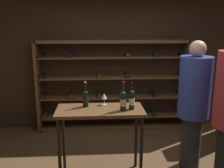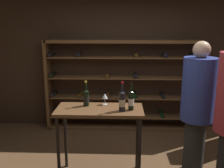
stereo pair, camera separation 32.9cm
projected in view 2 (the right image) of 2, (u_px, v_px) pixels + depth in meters
back_wall at (123, 54)px, 5.03m from camera, size 5.43×0.10×3.00m
wine_rack at (122, 86)px, 4.97m from camera, size 2.99×0.32×1.80m
tasting_table at (100, 118)px, 3.34m from camera, size 1.15×0.52×1.00m
person_guest_khaki at (197, 103)px, 3.41m from camera, size 0.44×0.44×1.88m
wine_bottle_gold_foil at (131, 100)px, 3.23m from camera, size 0.08×0.08×0.36m
wine_bottle_red_label at (86, 97)px, 3.40m from camera, size 0.08×0.08×0.35m
wine_bottle_green_slim at (122, 101)px, 3.19m from camera, size 0.09×0.09×0.39m
wine_glass_stemmed_center at (105, 96)px, 3.45m from camera, size 0.08×0.08×0.16m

